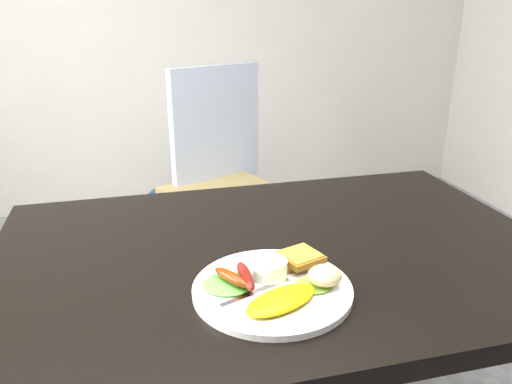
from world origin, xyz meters
name	(u,v)px	position (x,y,z in m)	size (l,w,h in m)	color
dining_table	(278,256)	(0.00, 0.00, 0.73)	(1.20, 0.80, 0.04)	black
dining_chair	(226,196)	(0.09, 1.09, 0.45)	(0.45, 0.45, 0.05)	#9F8651
person	(213,128)	(0.00, 0.83, 0.82)	(0.59, 0.40, 1.65)	navy
plate	(272,289)	(-0.06, -0.17, 0.76)	(0.29, 0.29, 0.01)	white
lettuce_left	(228,284)	(-0.14, -0.15, 0.77)	(0.10, 0.09, 0.01)	green
lettuce_right	(314,285)	(0.01, -0.19, 0.77)	(0.07, 0.06, 0.01)	#58912F
omelette	(281,300)	(-0.06, -0.23, 0.77)	(0.14, 0.07, 0.02)	yellow
sausage_a	(231,277)	(-0.13, -0.15, 0.78)	(0.02, 0.09, 0.02)	maroon
sausage_b	(245,276)	(-0.11, -0.15, 0.78)	(0.02, 0.10, 0.02)	#650C04
ramekin	(270,270)	(-0.06, -0.14, 0.78)	(0.06, 0.06, 0.04)	white
toast_a	(284,263)	(-0.02, -0.10, 0.77)	(0.06, 0.06, 0.01)	brown
toast_b	(300,257)	(0.01, -0.11, 0.78)	(0.07, 0.07, 0.01)	olive
potato_salad	(325,275)	(0.03, -0.19, 0.79)	(0.06, 0.06, 0.03)	beige
fork	(256,292)	(-0.10, -0.18, 0.76)	(0.15, 0.01, 0.00)	#ADAFB7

